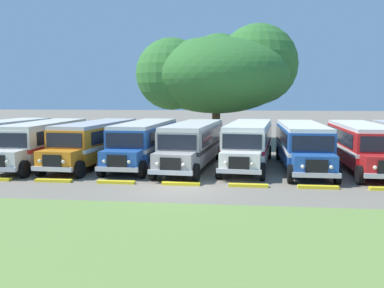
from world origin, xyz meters
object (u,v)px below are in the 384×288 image
at_px(parked_bus_slot_1, 43,141).
at_px(parked_bus_slot_4, 193,142).
at_px(parked_bus_slot_6, 302,144).
at_px(parked_bus_slot_7, 361,144).
at_px(parked_bus_slot_3, 144,141).
at_px(parked_bus_slot_5, 249,142).
at_px(parked_bus_slot_2, 96,141).
at_px(broad_shade_tree, 220,72).

distance_m(parked_bus_slot_1, parked_bus_slot_4, 10.14).
bearing_deg(parked_bus_slot_4, parked_bus_slot_6, 96.48).
bearing_deg(parked_bus_slot_7, parked_bus_slot_1, -87.80).
bearing_deg(parked_bus_slot_3, parked_bus_slot_6, 89.45).
xyz_separation_m(parked_bus_slot_1, parked_bus_slot_5, (13.74, 0.86, 0.00)).
xyz_separation_m(parked_bus_slot_1, parked_bus_slot_2, (3.52, 0.40, 0.00)).
relative_size(parked_bus_slot_3, parked_bus_slot_5, 0.99).
bearing_deg(parked_bus_slot_4, parked_bus_slot_5, 106.76).
bearing_deg(parked_bus_slot_3, parked_bus_slot_1, -81.67).
distance_m(parked_bus_slot_5, parked_bus_slot_6, 3.40).
xyz_separation_m(parked_bus_slot_5, parked_bus_slot_6, (3.35, -0.58, 0.00)).
bearing_deg(parked_bus_slot_5, parked_bus_slot_4, -72.61).
height_order(parked_bus_slot_5, broad_shade_tree, broad_shade_tree).
bearing_deg(parked_bus_slot_6, parked_bus_slot_1, -88.90).
height_order(parked_bus_slot_3, broad_shade_tree, broad_shade_tree).
xyz_separation_m(parked_bus_slot_6, broad_shade_tree, (-5.96, 13.08, 5.23)).
relative_size(parked_bus_slot_1, parked_bus_slot_6, 1.00).
height_order(parked_bus_slot_1, parked_bus_slot_3, same).
distance_m(parked_bus_slot_4, broad_shade_tree, 14.28).
xyz_separation_m(parked_bus_slot_3, parked_bus_slot_6, (10.31, -0.46, 0.00)).
xyz_separation_m(parked_bus_slot_1, broad_shade_tree, (11.13, 13.36, 5.23)).
relative_size(parked_bus_slot_2, parked_bus_slot_6, 1.01).
xyz_separation_m(parked_bus_slot_1, parked_bus_slot_7, (20.73, 0.40, 0.00)).
bearing_deg(parked_bus_slot_2, parked_bus_slot_6, 94.37).
height_order(parked_bus_slot_4, parked_bus_slot_5, same).
bearing_deg(parked_bus_slot_1, parked_bus_slot_3, 96.23).
bearing_deg(parked_bus_slot_7, parked_bus_slot_5, -92.68).
bearing_deg(broad_shade_tree, parked_bus_slot_3, -109.03).
xyz_separation_m(parked_bus_slot_4, parked_bus_slot_5, (3.60, 0.74, 0.00)).
bearing_deg(broad_shade_tree, parked_bus_slot_2, -120.40).
bearing_deg(parked_bus_slot_3, broad_shade_tree, 162.99).
relative_size(parked_bus_slot_3, parked_bus_slot_6, 1.00).
bearing_deg(parked_bus_slot_1, broad_shade_tree, 140.13).
xyz_separation_m(parked_bus_slot_2, broad_shade_tree, (7.61, 12.96, 5.23)).
xyz_separation_m(parked_bus_slot_2, parked_bus_slot_6, (13.57, -0.11, 0.00)).
distance_m(parked_bus_slot_3, parked_bus_slot_7, 13.95).
height_order(parked_bus_slot_1, broad_shade_tree, broad_shade_tree).
xyz_separation_m(parked_bus_slot_1, parked_bus_slot_6, (17.09, 0.29, 0.00)).
height_order(parked_bus_slot_3, parked_bus_slot_6, same).
xyz_separation_m(parked_bus_slot_7, broad_shade_tree, (-9.60, 12.96, 5.23)).
xyz_separation_m(parked_bus_slot_4, parked_bus_slot_7, (10.59, 0.28, 0.00)).
xyz_separation_m(parked_bus_slot_2, parked_bus_slot_3, (3.26, 0.35, 0.00)).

